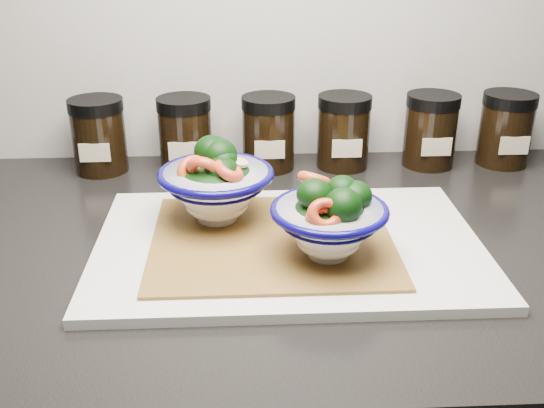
{
  "coord_description": "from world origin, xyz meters",
  "views": [
    {
      "loc": [
        -0.11,
        0.76,
        1.26
      ],
      "look_at": [
        -0.08,
        1.42,
        0.96
      ],
      "focal_mm": 42.0,
      "sensor_mm": 36.0,
      "label": 1
    }
  ],
  "objects_px": {
    "bowl_left": "(216,184)",
    "bowl_right": "(330,220)",
    "spice_jar_b": "(185,134)",
    "spice_jar_d": "(343,131)",
    "cutting_board": "(288,245)",
    "spice_jar_e": "(430,130)",
    "spice_jar_c": "(269,133)",
    "spice_jar_f": "(506,129)",
    "spice_jar_a": "(99,135)"
  },
  "relations": [
    {
      "from": "bowl_left",
      "to": "bowl_right",
      "type": "height_order",
      "value": "bowl_left"
    },
    {
      "from": "spice_jar_b",
      "to": "spice_jar_d",
      "type": "bearing_deg",
      "value": 0.0
    },
    {
      "from": "cutting_board",
      "to": "spice_jar_e",
      "type": "height_order",
      "value": "spice_jar_e"
    },
    {
      "from": "cutting_board",
      "to": "spice_jar_c",
      "type": "relative_size",
      "value": 3.98
    },
    {
      "from": "cutting_board",
      "to": "bowl_right",
      "type": "height_order",
      "value": "bowl_right"
    },
    {
      "from": "cutting_board",
      "to": "spice_jar_d",
      "type": "relative_size",
      "value": 3.98
    },
    {
      "from": "bowl_right",
      "to": "spice_jar_b",
      "type": "bearing_deg",
      "value": 119.88
    },
    {
      "from": "spice_jar_d",
      "to": "spice_jar_f",
      "type": "xyz_separation_m",
      "value": [
        0.25,
        0.0,
        0.0
      ]
    },
    {
      "from": "spice_jar_c",
      "to": "spice_jar_e",
      "type": "distance_m",
      "value": 0.25
    },
    {
      "from": "bowl_right",
      "to": "spice_jar_c",
      "type": "height_order",
      "value": "bowl_right"
    },
    {
      "from": "bowl_left",
      "to": "spice_jar_d",
      "type": "distance_m",
      "value": 0.28
    },
    {
      "from": "spice_jar_d",
      "to": "spice_jar_f",
      "type": "relative_size",
      "value": 1.0
    },
    {
      "from": "spice_jar_e",
      "to": "cutting_board",
      "type": "bearing_deg",
      "value": -131.64
    },
    {
      "from": "spice_jar_b",
      "to": "spice_jar_d",
      "type": "relative_size",
      "value": 1.0
    },
    {
      "from": "spice_jar_b",
      "to": "spice_jar_c",
      "type": "relative_size",
      "value": 1.0
    },
    {
      "from": "cutting_board",
      "to": "spice_jar_a",
      "type": "height_order",
      "value": "spice_jar_a"
    },
    {
      "from": "spice_jar_b",
      "to": "spice_jar_e",
      "type": "distance_m",
      "value": 0.38
    },
    {
      "from": "bowl_left",
      "to": "spice_jar_b",
      "type": "distance_m",
      "value": 0.22
    },
    {
      "from": "bowl_right",
      "to": "spice_jar_a",
      "type": "distance_m",
      "value": 0.44
    },
    {
      "from": "bowl_left",
      "to": "spice_jar_e",
      "type": "xyz_separation_m",
      "value": [
        0.32,
        0.21,
        -0.01
      ]
    },
    {
      "from": "bowl_left",
      "to": "spice_jar_d",
      "type": "relative_size",
      "value": 1.26
    },
    {
      "from": "spice_jar_d",
      "to": "spice_jar_c",
      "type": "bearing_deg",
      "value": 180.0
    },
    {
      "from": "cutting_board",
      "to": "bowl_left",
      "type": "relative_size",
      "value": 3.17
    },
    {
      "from": "bowl_left",
      "to": "spice_jar_a",
      "type": "xyz_separation_m",
      "value": [
        -0.18,
        0.21,
        -0.01
      ]
    },
    {
      "from": "bowl_left",
      "to": "spice_jar_c",
      "type": "relative_size",
      "value": 1.26
    },
    {
      "from": "spice_jar_e",
      "to": "spice_jar_f",
      "type": "distance_m",
      "value": 0.12
    },
    {
      "from": "spice_jar_a",
      "to": "spice_jar_e",
      "type": "relative_size",
      "value": 1.0
    },
    {
      "from": "spice_jar_b",
      "to": "spice_jar_e",
      "type": "xyz_separation_m",
      "value": [
        0.38,
        0.0,
        0.0
      ]
    },
    {
      "from": "spice_jar_c",
      "to": "spice_jar_e",
      "type": "bearing_deg",
      "value": 0.0
    },
    {
      "from": "spice_jar_d",
      "to": "spice_jar_a",
      "type": "bearing_deg",
      "value": 180.0
    },
    {
      "from": "spice_jar_e",
      "to": "bowl_right",
      "type": "bearing_deg",
      "value": -122.39
    },
    {
      "from": "bowl_right",
      "to": "spice_jar_e",
      "type": "xyz_separation_m",
      "value": [
        0.2,
        0.31,
        -0.0
      ]
    },
    {
      "from": "spice_jar_d",
      "to": "bowl_left",
      "type": "bearing_deg",
      "value": -131.57
    },
    {
      "from": "bowl_left",
      "to": "spice_jar_c",
      "type": "xyz_separation_m",
      "value": [
        0.07,
        0.21,
        -0.01
      ]
    },
    {
      "from": "cutting_board",
      "to": "spice_jar_b",
      "type": "xyz_separation_m",
      "value": [
        -0.14,
        0.27,
        0.05
      ]
    },
    {
      "from": "bowl_right",
      "to": "spice_jar_a",
      "type": "relative_size",
      "value": 1.15
    },
    {
      "from": "bowl_right",
      "to": "spice_jar_d",
      "type": "height_order",
      "value": "bowl_right"
    },
    {
      "from": "cutting_board",
      "to": "spice_jar_a",
      "type": "xyz_separation_m",
      "value": [
        -0.27,
        0.27,
        0.05
      ]
    },
    {
      "from": "spice_jar_a",
      "to": "spice_jar_f",
      "type": "height_order",
      "value": "same"
    },
    {
      "from": "spice_jar_e",
      "to": "bowl_left",
      "type": "bearing_deg",
      "value": -146.74
    },
    {
      "from": "cutting_board",
      "to": "spice_jar_f",
      "type": "xyz_separation_m",
      "value": [
        0.36,
        0.27,
        0.05
      ]
    },
    {
      "from": "spice_jar_b",
      "to": "spice_jar_f",
      "type": "bearing_deg",
      "value": 0.0
    },
    {
      "from": "cutting_board",
      "to": "spice_jar_e",
      "type": "bearing_deg",
      "value": 48.36
    },
    {
      "from": "spice_jar_f",
      "to": "spice_jar_e",
      "type": "bearing_deg",
      "value": 180.0
    },
    {
      "from": "bowl_left",
      "to": "spice_jar_f",
      "type": "distance_m",
      "value": 0.49
    },
    {
      "from": "spice_jar_c",
      "to": "spice_jar_e",
      "type": "relative_size",
      "value": 1.0
    },
    {
      "from": "spice_jar_b",
      "to": "spice_jar_f",
      "type": "height_order",
      "value": "same"
    },
    {
      "from": "spice_jar_a",
      "to": "cutting_board",
      "type": "bearing_deg",
      "value": -45.23
    },
    {
      "from": "spice_jar_b",
      "to": "spice_jar_c",
      "type": "bearing_deg",
      "value": 0.0
    },
    {
      "from": "bowl_right",
      "to": "spice_jar_b",
      "type": "relative_size",
      "value": 1.15
    }
  ]
}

